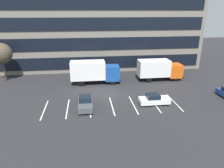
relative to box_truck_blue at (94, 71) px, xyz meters
name	(u,v)px	position (x,y,z in m)	size (l,w,h in m)	color
ground_plane	(108,94)	(1.83, -4.86, -2.11)	(120.00, 120.00, 0.00)	#262628
office_building	(99,23)	(1.83, 13.09, 6.89)	(40.81, 13.48, 18.00)	slate
lot_markings	(112,106)	(1.83, -9.03, -2.11)	(16.94, 5.40, 0.01)	silver
box_truck_blue	(94,71)	(0.00, 0.00, 0.00)	(8.09, 2.68, 3.75)	#194799
box_truck_orange	(159,69)	(11.20, 0.30, -0.10)	(7.70, 2.55, 3.57)	#D85914
sedan_white	(154,99)	(7.28, -9.18, -1.45)	(3.89, 1.63, 1.39)	white
sedan_charcoal	(85,103)	(-1.53, -9.12, -1.41)	(1.74, 4.15, 1.49)	#474C51
bare_tree	(1,54)	(-15.17, 3.20, 2.65)	(3.48, 3.48, 6.52)	#473323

